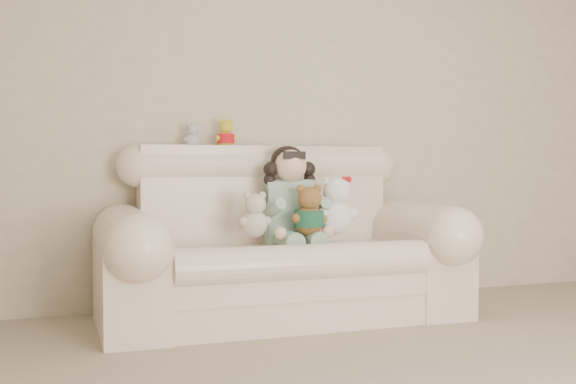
{
  "coord_description": "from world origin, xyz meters",
  "views": [
    {
      "loc": [
        -1.83,
        -1.78,
        0.89
      ],
      "look_at": [
        -0.55,
        1.9,
        0.75
      ],
      "focal_mm": 42.6,
      "sensor_mm": 36.0,
      "label": 1
    }
  ],
  "objects": [
    {
      "name": "wall_back",
      "position": [
        0.0,
        2.5,
        1.3
      ],
      "size": [
        4.5,
        0.0,
        4.5
      ],
      "primitive_type": "plane",
      "rotation": [
        1.57,
        0.0,
        0.0
      ],
      "color": "beige",
      "rests_on": "ground"
    },
    {
      "name": "sofa",
      "position": [
        -0.55,
        2.0,
        0.52
      ],
      "size": [
        2.1,
        0.95,
        1.03
      ],
      "primitive_type": null,
      "color": "#FFE9CD",
      "rests_on": "floor"
    },
    {
      "name": "seated_child",
      "position": [
        -0.47,
        2.08,
        0.73
      ],
      "size": [
        0.43,
        0.5,
        0.61
      ],
      "primitive_type": null,
      "rotation": [
        0.0,
        0.0,
        -0.16
      ],
      "color": "#2B714D",
      "rests_on": "sofa"
    },
    {
      "name": "brown_teddy",
      "position": [
        -0.43,
        1.87,
        0.67
      ],
      "size": [
        0.27,
        0.24,
        0.34
      ],
      "primitive_type": null,
      "rotation": [
        0.0,
        0.0,
        -0.36
      ],
      "color": "brown",
      "rests_on": "sofa"
    },
    {
      "name": "white_cat",
      "position": [
        -0.26,
        1.88,
        0.7
      ],
      "size": [
        0.27,
        0.21,
        0.41
      ],
      "primitive_type": null,
      "rotation": [
        0.0,
        0.0,
        -0.03
      ],
      "color": "silver",
      "rests_on": "sofa"
    },
    {
      "name": "cream_teddy",
      "position": [
        -0.74,
        1.9,
        0.65
      ],
      "size": [
        0.23,
        0.2,
        0.3
      ],
      "primitive_type": null,
      "rotation": [
        0.0,
        0.0,
        -0.34
      ],
      "color": "beige",
      "rests_on": "sofa"
    },
    {
      "name": "yellow_mini_bear",
      "position": [
        -0.79,
        2.37,
        1.12
      ],
      "size": [
        0.16,
        0.13,
        0.21
      ],
      "primitive_type": null,
      "rotation": [
        0.0,
        0.0,
        0.23
      ],
      "color": "yellow",
      "rests_on": "sofa"
    },
    {
      "name": "grey_mini_plush",
      "position": [
        -1.0,
        2.38,
        1.1
      ],
      "size": [
        0.13,
        0.12,
        0.18
      ],
      "primitive_type": null,
      "rotation": [
        0.0,
        0.0,
        0.26
      ],
      "color": "#B2B3B9",
      "rests_on": "sofa"
    }
  ]
}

